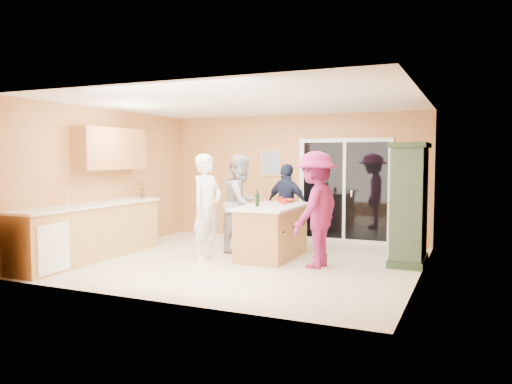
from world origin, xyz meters
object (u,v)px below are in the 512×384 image
at_px(woman_grey, 241,203).
at_px(woman_navy, 287,205).
at_px(kitchen_island, 272,233).
at_px(green_hutch, 409,205).
at_px(woman_white, 207,207).
at_px(woman_magenta, 316,209).

bearing_deg(woman_grey, woman_navy, -38.87).
relative_size(kitchen_island, woman_grey, 0.97).
xyz_separation_m(kitchen_island, woman_navy, (-0.13, 1.11, 0.38)).
bearing_deg(kitchen_island, woman_navy, 96.39).
relative_size(kitchen_island, woman_navy, 1.07).
bearing_deg(woman_grey, green_hutch, -88.93).
bearing_deg(woman_white, woman_navy, -13.85).
relative_size(woman_white, woman_grey, 1.01).
distance_m(woman_white, woman_magenta, 1.85).
height_order(kitchen_island, woman_white, woman_white).
xyz_separation_m(woman_grey, woman_magenta, (1.65, -0.76, 0.02)).
relative_size(woman_navy, woman_magenta, 0.88).
bearing_deg(woman_magenta, woman_grey, -105.43).
xyz_separation_m(kitchen_island, green_hutch, (2.21, 0.40, 0.53)).
relative_size(woman_grey, woman_navy, 1.11).
height_order(kitchen_island, woman_magenta, woman_magenta).
xyz_separation_m(kitchen_island, woman_magenta, (0.90, -0.41, 0.49)).
distance_m(green_hutch, woman_navy, 2.46).
distance_m(kitchen_island, woman_navy, 1.18).
bearing_deg(woman_navy, woman_grey, 66.27).
bearing_deg(woman_magenta, woman_navy, -136.52).
relative_size(woman_grey, woman_magenta, 0.97).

